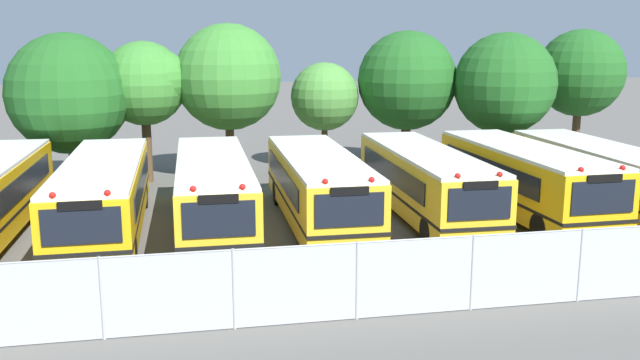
{
  "coord_description": "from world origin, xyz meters",
  "views": [
    {
      "loc": [
        -4.58,
        -22.95,
        6.46
      ],
      "look_at": [
        -0.07,
        0.0,
        1.6
      ],
      "focal_mm": 38.39,
      "sensor_mm": 36.0,
      "label": 1
    }
  ],
  "objects_px": {
    "tree_7": "(580,72)",
    "tree_3": "(228,78)",
    "tree_5": "(410,79)",
    "tree_1": "(68,91)",
    "tree_4": "(326,96)",
    "school_bus_1": "(104,194)",
    "school_bus_6": "(610,177)",
    "school_bus_2": "(213,191)",
    "tree_6": "(506,84)",
    "school_bus_5": "(523,178)",
    "tree_2": "(148,83)",
    "school_bus_3": "(318,186)",
    "school_bus_4": "(425,181)"
  },
  "relations": [
    {
      "from": "school_bus_4",
      "to": "school_bus_6",
      "type": "relative_size",
      "value": 0.88
    },
    {
      "from": "school_bus_3",
      "to": "tree_3",
      "type": "bearing_deg",
      "value": -72.7
    },
    {
      "from": "school_bus_2",
      "to": "tree_7",
      "type": "xyz_separation_m",
      "value": [
        18.91,
        9.01,
        3.38
      ]
    },
    {
      "from": "school_bus_3",
      "to": "tree_6",
      "type": "bearing_deg",
      "value": -143.76
    },
    {
      "from": "school_bus_5",
      "to": "tree_5",
      "type": "height_order",
      "value": "tree_5"
    },
    {
      "from": "tree_3",
      "to": "tree_7",
      "type": "bearing_deg",
      "value": 0.96
    },
    {
      "from": "school_bus_6",
      "to": "tree_2",
      "type": "relative_size",
      "value": 1.83
    },
    {
      "from": "school_bus_3",
      "to": "tree_6",
      "type": "relative_size",
      "value": 1.48
    },
    {
      "from": "tree_6",
      "to": "school_bus_6",
      "type": "bearing_deg",
      "value": -86.72
    },
    {
      "from": "tree_3",
      "to": "tree_6",
      "type": "xyz_separation_m",
      "value": [
        13.24,
        -0.87,
        -0.41
      ]
    },
    {
      "from": "tree_5",
      "to": "tree_7",
      "type": "bearing_deg",
      "value": -5.77
    },
    {
      "from": "tree_4",
      "to": "tree_5",
      "type": "xyz_separation_m",
      "value": [
        4.15,
        -0.49,
        0.84
      ]
    },
    {
      "from": "tree_4",
      "to": "tree_7",
      "type": "height_order",
      "value": "tree_7"
    },
    {
      "from": "school_bus_2",
      "to": "tree_3",
      "type": "height_order",
      "value": "tree_3"
    },
    {
      "from": "tree_4",
      "to": "tree_6",
      "type": "bearing_deg",
      "value": -17.01
    },
    {
      "from": "tree_2",
      "to": "tree_4",
      "type": "height_order",
      "value": "tree_2"
    },
    {
      "from": "tree_7",
      "to": "tree_3",
      "type": "bearing_deg",
      "value": -179.04
    },
    {
      "from": "school_bus_5",
      "to": "tree_4",
      "type": "xyz_separation_m",
      "value": [
        -5.24,
        10.55,
        2.23
      ]
    },
    {
      "from": "tree_3",
      "to": "school_bus_5",
      "type": "bearing_deg",
      "value": -41.14
    },
    {
      "from": "school_bus_2",
      "to": "tree_6",
      "type": "bearing_deg",
      "value": -150.9
    },
    {
      "from": "school_bus_1",
      "to": "tree_4",
      "type": "xyz_separation_m",
      "value": [
        9.65,
        10.12,
        2.27
      ]
    },
    {
      "from": "school_bus_1",
      "to": "tree_5",
      "type": "relative_size",
      "value": 1.58
    },
    {
      "from": "school_bus_4",
      "to": "tree_5",
      "type": "distance_m",
      "value": 10.46
    },
    {
      "from": "school_bus_2",
      "to": "tree_1",
      "type": "xyz_separation_m",
      "value": [
        -5.73,
        8.17,
        2.83
      ]
    },
    {
      "from": "tree_3",
      "to": "tree_6",
      "type": "bearing_deg",
      "value": -3.77
    },
    {
      "from": "school_bus_6",
      "to": "tree_6",
      "type": "distance_m",
      "value": 8.54
    },
    {
      "from": "tree_2",
      "to": "tree_4",
      "type": "distance_m",
      "value": 8.66
    },
    {
      "from": "school_bus_2",
      "to": "tree_5",
      "type": "relative_size",
      "value": 1.53
    },
    {
      "from": "tree_1",
      "to": "tree_2",
      "type": "distance_m",
      "value": 3.38
    },
    {
      "from": "school_bus_1",
      "to": "school_bus_6",
      "type": "xyz_separation_m",
      "value": [
        18.43,
        -0.42,
        -0.04
      ]
    },
    {
      "from": "school_bus_6",
      "to": "tree_5",
      "type": "distance_m",
      "value": 11.51
    },
    {
      "from": "tree_4",
      "to": "tree_6",
      "type": "xyz_separation_m",
      "value": [
        8.32,
        -2.55,
        0.63
      ]
    },
    {
      "from": "school_bus_5",
      "to": "tree_7",
      "type": "xyz_separation_m",
      "value": [
        7.62,
        9.18,
        3.35
      ]
    },
    {
      "from": "tree_7",
      "to": "school_bus_4",
      "type": "bearing_deg",
      "value": -142.18
    },
    {
      "from": "school_bus_5",
      "to": "school_bus_1",
      "type": "bearing_deg",
      "value": -2.72
    },
    {
      "from": "school_bus_3",
      "to": "tree_2",
      "type": "distance_m",
      "value": 10.94
    },
    {
      "from": "tree_3",
      "to": "tree_5",
      "type": "height_order",
      "value": "tree_3"
    },
    {
      "from": "tree_1",
      "to": "tree_7",
      "type": "distance_m",
      "value": 24.67
    },
    {
      "from": "tree_5",
      "to": "tree_6",
      "type": "bearing_deg",
      "value": -26.19
    },
    {
      "from": "school_bus_5",
      "to": "school_bus_6",
      "type": "distance_m",
      "value": 3.54
    },
    {
      "from": "school_bus_4",
      "to": "tree_1",
      "type": "height_order",
      "value": "tree_1"
    },
    {
      "from": "tree_2",
      "to": "tree_3",
      "type": "height_order",
      "value": "tree_3"
    },
    {
      "from": "school_bus_6",
      "to": "tree_2",
      "type": "xyz_separation_m",
      "value": [
        -17.24,
        8.89,
        3.17
      ]
    },
    {
      "from": "school_bus_1",
      "to": "tree_7",
      "type": "bearing_deg",
      "value": -159.23
    },
    {
      "from": "school_bus_5",
      "to": "tree_3",
      "type": "height_order",
      "value": "tree_3"
    },
    {
      "from": "tree_1",
      "to": "tree_4",
      "type": "bearing_deg",
      "value": 10.65
    },
    {
      "from": "school_bus_2",
      "to": "tree_1",
      "type": "bearing_deg",
      "value": -54.42
    },
    {
      "from": "school_bus_3",
      "to": "school_bus_5",
      "type": "distance_m",
      "value": 7.62
    },
    {
      "from": "school_bus_5",
      "to": "tree_1",
      "type": "distance_m",
      "value": 19.16
    },
    {
      "from": "school_bus_2",
      "to": "tree_2",
      "type": "relative_size",
      "value": 1.65
    }
  ]
}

